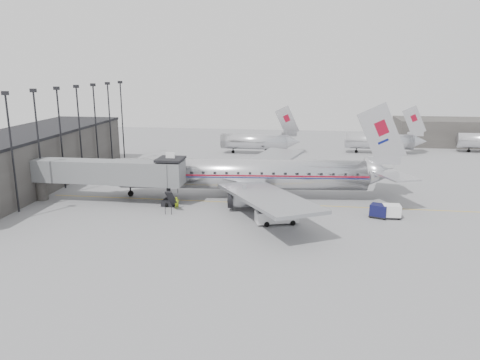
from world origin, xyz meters
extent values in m
plane|color=slate|center=(0.00, 0.00, 0.00)|extent=(160.00, 160.00, 0.00)
cube|color=#393634|center=(-34.00, 10.00, 4.00)|extent=(12.00, 46.00, 8.00)
cube|color=#393634|center=(45.00, 60.00, 3.00)|extent=(30.00, 12.00, 6.00)
cube|color=gold|center=(3.00, 6.00, 0.01)|extent=(60.00, 0.15, 0.01)
cube|color=#595B5D|center=(-22.00, 3.60, 4.30)|extent=(12.00, 2.80, 3.00)
cube|color=#595B5D|center=(-13.00, 3.60, 4.30)|extent=(8.00, 3.00, 3.10)
cube|color=#595B5D|center=(-9.00, 4.00, 4.30)|extent=(3.20, 3.60, 3.20)
cube|color=black|center=(-9.00, 4.00, 6.20)|extent=(3.40, 3.80, 0.30)
cube|color=white|center=(-9.00, 4.00, 6.70)|extent=(1.20, 0.15, 0.80)
cylinder|color=black|center=(-9.30, 3.60, 1.40)|extent=(0.56, 0.56, 2.80)
cube|color=black|center=(-9.30, 3.60, 0.35)|extent=(1.60, 2.20, 0.70)
cylinder|color=black|center=(-9.30, 2.60, 0.30)|extent=(0.30, 0.60, 0.60)
cylinder|color=black|center=(-9.30, 4.60, 0.30)|extent=(0.30, 0.60, 0.60)
cylinder|color=#393634|center=(-27.50, 3.60, 1.40)|extent=(1.60, 1.60, 2.80)
cube|color=black|center=(-8.20, 1.30, 1.50)|extent=(0.90, 3.20, 2.90)
cylinder|color=black|center=(-27.50, -2.00, 7.50)|extent=(0.24, 0.24, 15.00)
cube|color=black|center=(-27.50, -2.00, 15.00)|extent=(0.90, 0.25, 0.50)
cylinder|color=black|center=(-27.50, 4.00, 7.50)|extent=(0.24, 0.24, 15.00)
cube|color=black|center=(-27.50, 4.00, 15.00)|extent=(0.90, 0.25, 0.50)
cylinder|color=black|center=(-27.50, 10.00, 7.50)|extent=(0.24, 0.24, 15.00)
cube|color=black|center=(-27.50, 10.00, 15.00)|extent=(0.90, 0.25, 0.50)
cylinder|color=black|center=(-27.50, 16.00, 7.50)|extent=(0.24, 0.24, 15.00)
cube|color=black|center=(-27.50, 16.00, 15.00)|extent=(0.90, 0.25, 0.50)
cylinder|color=black|center=(-27.50, 22.00, 7.50)|extent=(0.24, 0.24, 15.00)
cube|color=black|center=(-27.50, 22.00, 15.00)|extent=(0.90, 0.25, 0.50)
cylinder|color=black|center=(-27.50, 28.00, 7.50)|extent=(0.24, 0.24, 15.00)
cube|color=black|center=(-27.50, 28.00, 15.00)|extent=(0.90, 0.25, 0.50)
cylinder|color=black|center=(-27.50, 34.00, 7.50)|extent=(0.24, 0.24, 15.00)
cube|color=black|center=(-27.50, 34.00, 15.00)|extent=(0.90, 0.25, 0.50)
cylinder|color=silver|center=(-2.00, 42.00, 2.60)|extent=(14.00, 3.20, 3.20)
cube|color=silver|center=(4.80, 42.00, 7.00)|extent=(5.17, 0.26, 6.52)
cylinder|color=black|center=(-6.50, 42.00, 0.50)|extent=(0.24, 0.24, 1.00)
cylinder|color=silver|center=(24.00, 46.00, 2.60)|extent=(14.00, 3.20, 3.20)
cube|color=silver|center=(30.80, 46.00, 7.00)|extent=(5.17, 0.26, 6.52)
cylinder|color=black|center=(19.50, 46.00, 0.50)|extent=(0.24, 0.24, 1.00)
cylinder|color=black|center=(43.50, 50.00, 0.50)|extent=(0.24, 0.24, 1.00)
cylinder|color=silver|center=(0.00, 8.38, 3.43)|extent=(34.54, 7.24, 4.23)
cone|color=silver|center=(-18.79, 6.72, 3.43)|extent=(3.79, 4.52, 4.23)
cone|color=silver|center=(19.13, 10.08, 3.89)|extent=(4.91, 4.41, 4.02)
cube|color=maroon|center=(0.00, 8.38, 3.72)|extent=(34.55, 7.29, 0.21)
cube|color=#091050|center=(0.00, 8.38, 3.45)|extent=(34.55, 7.29, 0.11)
cube|color=silver|center=(18.79, 10.05, 9.15)|extent=(7.02, 0.96, 8.79)
cube|color=gray|center=(2.51, 18.94, 3.09)|extent=(11.88, 19.34, 1.36)
cube|color=gray|center=(4.33, -1.56, 3.09)|extent=(14.38, 19.04, 1.36)
cylinder|color=gray|center=(0.04, 14.36, 1.66)|extent=(4.08, 2.73, 2.40)
cylinder|color=gray|center=(1.09, 2.51, 1.66)|extent=(4.08, 2.73, 2.40)
cylinder|color=black|center=(-15.94, 6.97, 0.74)|extent=(0.23, 0.23, 1.49)
cylinder|color=black|center=(2.02, 11.55, 0.80)|extent=(0.30, 0.30, 1.60)
cylinder|color=black|center=(2.02, 11.55, 0.51)|extent=(1.17, 0.50, 1.14)
cylinder|color=black|center=(2.54, 5.62, 0.80)|extent=(0.30, 0.30, 1.60)
cylinder|color=black|center=(2.54, 5.62, 0.51)|extent=(1.17, 0.50, 1.14)
cube|color=silver|center=(6.22, -1.82, 1.32)|extent=(3.96, 2.95, 2.06)
cube|color=silver|center=(3.89, -2.57, 0.93)|extent=(2.06, 2.25, 1.37)
cube|color=black|center=(3.89, -2.57, 1.52)|extent=(1.63, 1.95, 0.59)
cylinder|color=black|center=(4.44, -3.32, 0.31)|extent=(0.67, 0.43, 0.63)
cylinder|color=black|center=(3.90, -1.64, 0.31)|extent=(0.67, 0.43, 0.63)
cylinder|color=black|center=(7.43, -2.36, 0.31)|extent=(0.67, 0.43, 0.63)
cylinder|color=black|center=(6.89, -0.68, 0.31)|extent=(0.67, 0.43, 0.63)
cube|color=#0E0F38|center=(17.84, 2.00, 0.96)|extent=(2.44, 2.17, 1.41)
cube|color=black|center=(17.84, 2.00, 0.20)|extent=(2.57, 2.30, 0.12)
cylinder|color=black|center=(16.87, 1.75, 0.15)|extent=(0.33, 0.23, 0.30)
cylinder|color=black|center=(18.36, 1.13, 0.15)|extent=(0.33, 0.23, 0.30)
cylinder|color=black|center=(17.33, 2.87, 0.15)|extent=(0.33, 0.23, 0.30)
cylinder|color=black|center=(18.82, 2.25, 0.15)|extent=(0.33, 0.23, 0.30)
cube|color=white|center=(19.33, 2.00, 0.98)|extent=(2.12, 1.63, 1.44)
cube|color=black|center=(19.33, 2.00, 0.21)|extent=(2.23, 1.73, 0.12)
cylinder|color=black|center=(18.53, 1.35, 0.15)|extent=(0.31, 0.14, 0.31)
cylinder|color=black|center=(20.18, 1.42, 0.15)|extent=(0.31, 0.14, 0.31)
cylinder|color=black|center=(18.48, 2.58, 0.15)|extent=(0.31, 0.14, 0.31)
cylinder|color=black|center=(20.13, 2.65, 0.15)|extent=(0.31, 0.14, 0.31)
imported|color=#A1C417|center=(-7.80, 2.14, 0.78)|extent=(0.68, 0.64, 1.56)
camera|label=1|loc=(8.49, -54.71, 18.36)|focal=35.00mm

